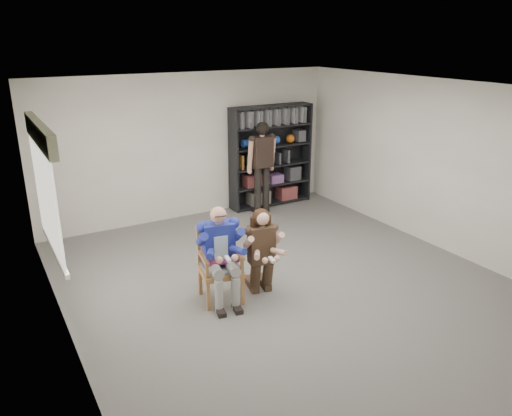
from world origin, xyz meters
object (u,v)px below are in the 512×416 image
seated_man (220,255)px  standing_man (262,169)px  armchair (221,265)px  bookshelf (271,156)px  kneeling_woman (262,253)px

seated_man → standing_man: 3.58m
standing_man → armchair: bearing=-129.1°
armchair → bookshelf: 4.19m
seated_man → kneeling_woman: (0.58, -0.12, -0.06)m
armchair → seated_man: 0.16m
kneeling_woman → bookshelf: (2.14, 3.26, 0.43)m
kneeling_woman → standing_man: (1.70, 2.88, 0.31)m
kneeling_woman → armchair: bearing=179.0°
bookshelf → seated_man: bearing=-130.9°
armchair → seated_man: size_ratio=0.77×
armchair → bookshelf: (2.72, 3.14, 0.53)m
seated_man → kneeling_woman: bearing=-1.0°
bookshelf → kneeling_woman: bearing=-123.2°
armchair → kneeling_woman: kneeling_woman is taller
kneeling_woman → standing_man: standing_man is taller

